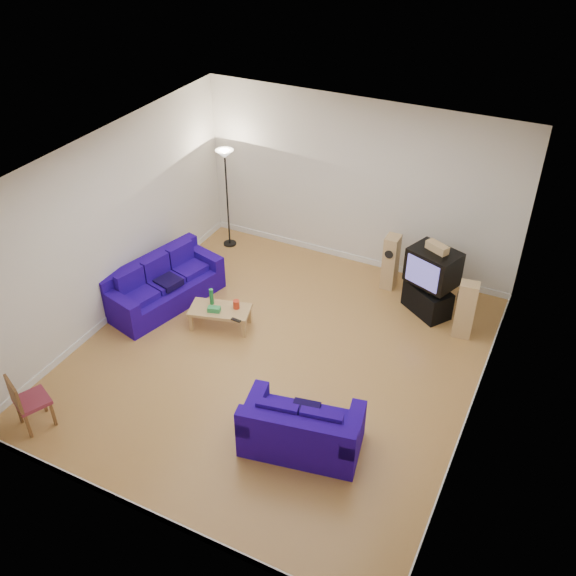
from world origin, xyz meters
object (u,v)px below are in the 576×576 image
at_px(television, 433,267).
at_px(sofa_loveseat, 301,432).
at_px(sofa_three_seat, 162,287).
at_px(tv_stand, 427,299).
at_px(coffee_table, 220,311).

bearing_deg(television, sofa_loveseat, -78.78).
xyz_separation_m(sofa_three_seat, tv_stand, (4.24, 1.77, -0.05)).
distance_m(sofa_loveseat, tv_stand, 3.77).
xyz_separation_m(sofa_loveseat, television, (0.64, 3.74, 0.61)).
bearing_deg(coffee_table, sofa_loveseat, -37.45).
distance_m(coffee_table, tv_stand, 3.54).
relative_size(sofa_three_seat, tv_stand, 2.74).
bearing_deg(tv_stand, sofa_three_seat, -123.15).
xyz_separation_m(coffee_table, tv_stand, (2.96, 1.93, -0.06)).
height_order(sofa_three_seat, television, television).
relative_size(coffee_table, television, 1.16).
bearing_deg(tv_stand, sofa_loveseat, -65.40).
bearing_deg(sofa_three_seat, coffee_table, 97.11).
relative_size(sofa_loveseat, television, 1.80).
xyz_separation_m(sofa_three_seat, television, (4.25, 1.79, 0.60)).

